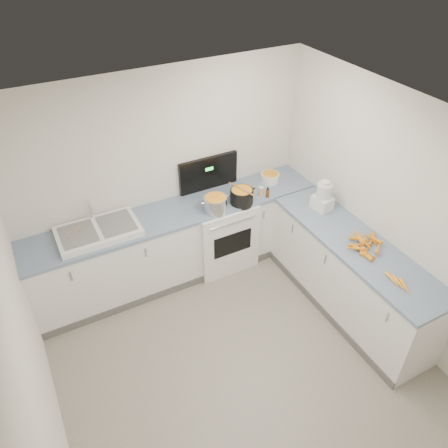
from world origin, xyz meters
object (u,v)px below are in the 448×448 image
black_pot (242,197)px  spice_jar (261,192)px  mixing_bowl (270,177)px  stove (220,230)px  food_processor (323,197)px  sink (98,231)px  extract_bottle (268,193)px  steel_pot (215,205)px

black_pot → spice_jar: 0.29m
mixing_bowl → spice_jar: mixing_bowl is taller
stove → food_processor: bearing=-37.1°
sink → spice_jar: bearing=-5.0°
spice_jar → sink: bearing=175.0°
extract_bottle → food_processor: size_ratio=0.30×
mixing_bowl → food_processor: (0.20, -0.79, 0.10)m
mixing_bowl → extract_bottle: bearing=-126.8°
stove → food_processor: 1.34m
stove → spice_jar: bearing=-17.7°
mixing_bowl → spice_jar: size_ratio=2.37×
stove → extract_bottle: (0.53, -0.22, 0.52)m
sink → black_pot: (1.65, -0.20, 0.04)m
stove → sink: 1.54m
spice_jar → food_processor: food_processor is taller
mixing_bowl → extract_bottle: mixing_bowl is taller
food_processor → spice_jar: bearing=129.7°
mixing_bowl → sink: bearing=-178.6°
sink → extract_bottle: sink is taller
stove → black_pot: stove is taller
black_pot → extract_bottle: bearing=-7.5°
sink → mixing_bowl: size_ratio=3.64×
steel_pot → sink: bearing=171.5°
mixing_bowl → food_processor: 0.82m
black_pot → extract_bottle: size_ratio=2.52×
steel_pot → mixing_bowl: (0.90, 0.25, -0.02)m
sink → steel_pot: size_ratio=3.18×
stove → sink: stove is taller
stove → food_processor: (0.95, -0.72, 0.62)m
extract_bottle → spice_jar: size_ratio=1.08×
black_pot → extract_bottle: (0.33, -0.04, -0.02)m
sink → spice_jar: (1.93, -0.17, 0.01)m
sink → mixing_bowl: (2.20, 0.05, 0.02)m
extract_bottle → spice_jar: 0.09m
steel_pot → food_processor: bearing=-26.1°
spice_jar → steel_pot: bearing=-177.7°
steel_pot → spice_jar: size_ratio=2.71×
stove → mixing_bowl: (0.75, 0.07, 0.52)m
sink → steel_pot: bearing=-8.5°
steel_pot → extract_bottle: steel_pot is taller
steel_pot → food_processor: 1.23m
steel_pot → mixing_bowl: steel_pot is taller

